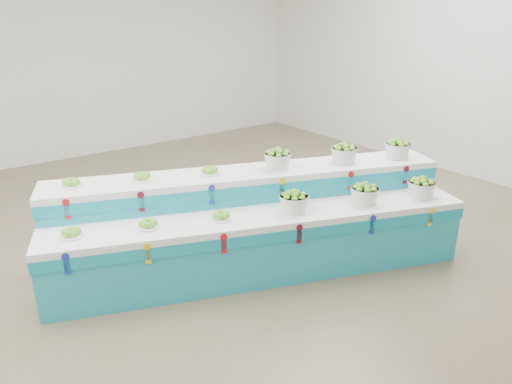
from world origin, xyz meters
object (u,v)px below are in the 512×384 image
Objects in this scene: plate_upper_mid at (142,176)px; basket_upper_right at (397,149)px; basket_lower_left at (294,201)px; display_stand at (256,222)px.

basket_upper_right is at bearing -21.22° from plate_upper_mid.
basket_upper_right is at bearing -1.24° from basket_lower_left.
basket_upper_right is (1.62, -0.04, 0.30)m from basket_lower_left.
plate_upper_mid is at bearing 138.45° from basket_lower_left.
display_stand is 1.32m from plate_upper_mid.
display_stand is at bearing 118.80° from basket_lower_left.
basket_lower_left is at bearing -39.98° from display_stand.
basket_lower_left is 1.41× the size of plate_upper_mid.
display_stand is at bearing 167.28° from basket_upper_right.
plate_upper_mid reaches higher than basket_lower_left.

